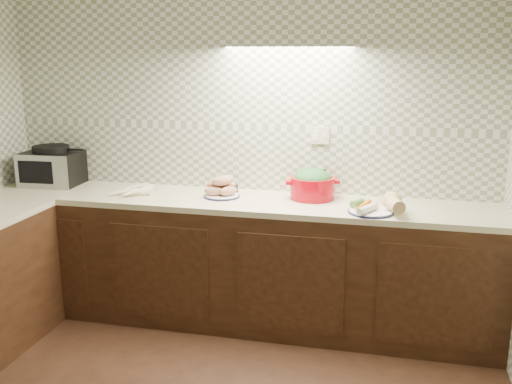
% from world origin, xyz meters
% --- Properties ---
extents(room, '(3.60, 3.60, 2.60)m').
position_xyz_m(room, '(0.00, 0.00, 1.63)').
color(room, black).
rests_on(room, ground).
extents(counter, '(3.60, 3.60, 0.90)m').
position_xyz_m(counter, '(-0.68, 0.68, 0.45)').
color(counter, black).
rests_on(counter, ground).
extents(toaster_oven, '(0.44, 0.35, 0.30)m').
position_xyz_m(toaster_oven, '(-1.47, 1.62, 1.04)').
color(toaster_oven, black).
rests_on(toaster_oven, counter).
extents(parsnip_pile, '(0.38, 0.36, 0.07)m').
position_xyz_m(parsnip_pile, '(-0.74, 1.43, 0.93)').
color(parsnip_pile, beige).
rests_on(parsnip_pile, counter).
extents(sweet_potato_plate, '(0.25, 0.25, 0.15)m').
position_xyz_m(sweet_potato_plate, '(-0.10, 1.54, 0.96)').
color(sweet_potato_plate, '#181B42').
rests_on(sweet_potato_plate, counter).
extents(onion_bowl, '(0.15, 0.15, 0.11)m').
position_xyz_m(onion_bowl, '(-0.09, 1.65, 0.94)').
color(onion_bowl, black).
rests_on(onion_bowl, counter).
extents(dutch_oven, '(0.39, 0.39, 0.21)m').
position_xyz_m(dutch_oven, '(0.52, 1.63, 1.00)').
color(dutch_oven, '#AF0511').
rests_on(dutch_oven, counter).
extents(veg_plate, '(0.36, 0.34, 0.13)m').
position_xyz_m(veg_plate, '(1.00, 1.38, 0.95)').
color(veg_plate, '#181B42').
rests_on(veg_plate, counter).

